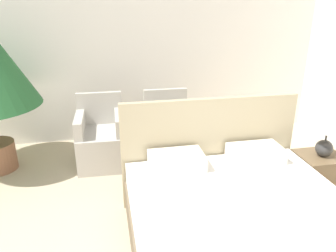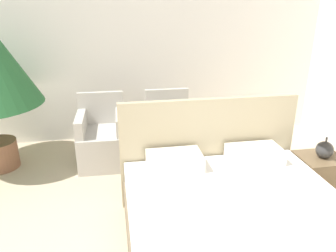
% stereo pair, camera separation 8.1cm
% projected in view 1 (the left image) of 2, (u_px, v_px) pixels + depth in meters
% --- Properties ---
extents(wall_back, '(10.00, 0.06, 2.90)m').
position_uv_depth(wall_back, '(141.00, 40.00, 4.63)').
color(wall_back, white).
rests_on(wall_back, ground_plane).
extents(bed, '(1.78, 2.25, 1.11)m').
position_uv_depth(bed, '(250.00, 242.00, 2.47)').
color(bed, brown).
rests_on(bed, ground_plane).
extents(armchair_near_window_left, '(0.59, 0.66, 0.87)m').
position_uv_depth(armchair_near_window_left, '(101.00, 142.00, 4.14)').
color(armchair_near_window_left, '#B7B2A8').
rests_on(armchair_near_window_left, ground_plane).
extents(armchair_near_window_right, '(0.59, 0.65, 0.87)m').
position_uv_depth(armchair_near_window_right, '(169.00, 137.00, 4.30)').
color(armchair_near_window_right, '#B7B2A8').
rests_on(armchair_near_window_right, ground_plane).
extents(nightstand, '(0.45, 0.40, 0.50)m').
position_uv_depth(nightstand, '(317.00, 177.00, 3.43)').
color(nightstand, brown).
rests_on(nightstand, ground_plane).
extents(table_lamp, '(0.35, 0.35, 0.52)m').
position_uv_depth(table_lamp, '(329.00, 123.00, 3.20)').
color(table_lamp, '#333333').
rests_on(table_lamp, nightstand).
extents(side_table, '(0.39, 0.39, 0.50)m').
position_uv_depth(side_table, '(136.00, 145.00, 4.19)').
color(side_table, '#B7AD93').
rests_on(side_table, ground_plane).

